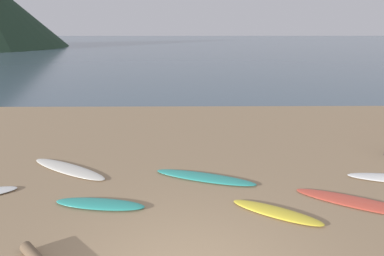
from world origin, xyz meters
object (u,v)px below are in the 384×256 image
Objects in this scene: surfboard_3 at (205,177)px; surfboard_2 at (100,204)px; surfboard_5 at (360,203)px; surfboard_4 at (276,212)px; surfboard_1 at (68,169)px.

surfboard_2 is at bearing -131.77° from surfboard_3.
surfboard_2 is 0.76× the size of surfboard_3.
surfboard_5 is (3.34, -1.29, -0.01)m from surfboard_3.
surfboard_3 is 2.19m from surfboard_4.
surfboard_3 is at bearing 160.66° from surfboard_4.
surfboard_4 is at bearing 7.40° from surfboard_1.
surfboard_3 is 1.38× the size of surfboard_4.
surfboard_2 is (1.32, -1.88, 0.01)m from surfboard_1.
surfboard_4 is (5.08, -2.25, 0.00)m from surfboard_1.
surfboard_2 reaches higher than surfboard_1.
surfboard_3 reaches higher than surfboard_5.
surfboard_3 is 0.98× the size of surfboard_5.
surfboard_5 is (5.69, 0.01, -0.02)m from surfboard_2.
surfboard_2 is 0.74× the size of surfboard_5.
surfboard_2 is 2.68m from surfboard_3.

